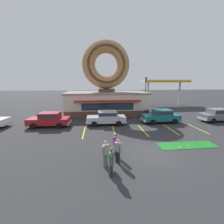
{
  "coord_description": "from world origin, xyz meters",
  "views": [
    {
      "loc": [
        -3.97,
        -9.31,
        4.92
      ],
      "look_at": [
        -2.48,
        5.0,
        2.0
      ],
      "focal_mm": 24.0,
      "sensor_mm": 36.0,
      "label": 1
    }
  ],
  "objects": [
    {
      "name": "ground_plane",
      "position": [
        0.0,
        0.0,
        0.0
      ],
      "size": [
        160.0,
        160.0,
        0.0
      ],
      "primitive_type": "plane",
      "color": "#2D2D30"
    },
    {
      "name": "mini_donut_far_left",
      "position": [
        2.2,
        0.68,
        0.05
      ],
      "size": [
        0.13,
        0.13,
        0.04
      ],
      "primitive_type": "torus",
      "color": "#E5C666",
      "rests_on": "putting_mat"
    },
    {
      "name": "car_grey",
      "position": [
        11.19,
        7.56,
        0.87
      ],
      "size": [
        4.62,
        2.11,
        1.6
      ],
      "color": "slate",
      "rests_on": "ground"
    },
    {
      "name": "mini_donut_near_left",
      "position": [
        4.67,
        1.47,
        0.05
      ],
      "size": [
        0.13,
        0.13,
        0.04
      ],
      "primitive_type": "torus",
      "color": "#A5724C",
      "rests_on": "putting_mat"
    },
    {
      "name": "parking_stripe_left",
      "position": [
        -2.28,
        5.0,
        0.0
      ],
      "size": [
        0.12,
        3.6,
        0.01
      ],
      "primitive_type": "cube",
      "color": "yellow",
      "rests_on": "ground"
    },
    {
      "name": "putting_flag_pin",
      "position": [
        5.15,
        1.18,
        0.44
      ],
      "size": [
        0.13,
        0.01,
        0.55
      ],
      "color": "silver",
      "rests_on": "putting_mat"
    },
    {
      "name": "parking_stripe_mid_right",
      "position": [
        6.72,
        5.0,
        0.0
      ],
      "size": [
        0.12,
        3.6,
        0.01
      ],
      "primitive_type": "cube",
      "color": "yellow",
      "rests_on": "ground"
    },
    {
      "name": "car_teal",
      "position": [
        3.84,
        7.73,
        0.87
      ],
      "size": [
        4.6,
        2.07,
        1.6
      ],
      "color": "#196066",
      "rests_on": "ground"
    },
    {
      "name": "traffic_light_pole",
      "position": [
        5.29,
        18.42,
        3.71
      ],
      "size": [
        0.28,
        0.47,
        5.8
      ],
      "color": "#595B60",
      "rests_on": "ground"
    },
    {
      "name": "donut_shop_building",
      "position": [
        -2.44,
        13.94,
        3.74
      ],
      "size": [
        12.3,
        6.75,
        10.96
      ],
      "color": "brown",
      "rests_on": "ground"
    },
    {
      "name": "mini_donut_mid_centre",
      "position": [
        1.64,
        1.45,
        0.05
      ],
      "size": [
        0.13,
        0.13,
        0.04
      ],
      "primitive_type": "torus",
      "color": "#D8667F",
      "rests_on": "putting_mat"
    },
    {
      "name": "pedestrian_clipboard_woman",
      "position": [
        -2.74,
        -0.08,
        0.87
      ],
      "size": [
        0.38,
        0.55,
        1.58
      ],
      "color": "#474C66",
      "rests_on": "ground"
    },
    {
      "name": "pedestrian_leather_jacket_man",
      "position": [
        -2.75,
        -0.92,
        0.86
      ],
      "size": [
        0.41,
        0.51,
        1.56
      ],
      "color": "#232328",
      "rests_on": "ground"
    },
    {
      "name": "trash_bin",
      "position": [
        3.12,
        10.75,
        0.5
      ],
      "size": [
        0.57,
        0.57,
        0.97
      ],
      "color": "#232833",
      "rests_on": "ground"
    },
    {
      "name": "pedestrian_blue_sweater_man",
      "position": [
        -3.26,
        -2.18,
        0.86
      ],
      "size": [
        0.28,
        0.59,
        1.57
      ],
      "color": "#232328",
      "rests_on": "ground"
    },
    {
      "name": "golf_ball",
      "position": [
        1.74,
        0.84,
        0.05
      ],
      "size": [
        0.04,
        0.04,
        0.04
      ],
      "primitive_type": "sphere",
      "color": "white",
      "rests_on": "putting_mat"
    },
    {
      "name": "parking_stripe_far_left",
      "position": [
        -5.28,
        5.0,
        0.0
      ],
      "size": [
        0.12,
        3.6,
        0.01
      ],
      "primitive_type": "cube",
      "color": "yellow",
      "rests_on": "ground"
    },
    {
      "name": "mini_donut_near_right",
      "position": [
        1.19,
        0.88,
        0.05
      ],
      "size": [
        0.13,
        0.13,
        0.04
      ],
      "primitive_type": "torus",
      "color": "#A5724C",
      "rests_on": "putting_mat"
    },
    {
      "name": "car_silver",
      "position": [
        -2.85,
        7.55,
        0.87
      ],
      "size": [
        4.59,
        2.04,
        1.6
      ],
      "color": "#B2B5BA",
      "rests_on": "ground"
    },
    {
      "name": "parking_stripe_mid_left",
      "position": [
        0.72,
        5.0,
        0.0
      ],
      "size": [
        0.12,
        3.6,
        0.01
      ],
      "primitive_type": "cube",
      "color": "yellow",
      "rests_on": "ground"
    },
    {
      "name": "mini_donut_mid_left",
      "position": [
        1.71,
        0.89,
        0.05
      ],
      "size": [
        0.13,
        0.13,
        0.04
      ],
      "primitive_type": "torus",
      "color": "#A5724C",
      "rests_on": "putting_mat"
    },
    {
      "name": "car_red",
      "position": [
        -9.21,
        7.37,
        0.87
      ],
      "size": [
        4.63,
        2.13,
        1.6
      ],
      "color": "maroon",
      "rests_on": "ground"
    },
    {
      "name": "mini_donut_far_centre",
      "position": [
        3.03,
        0.83,
        0.05
      ],
      "size": [
        0.13,
        0.13,
        0.04
      ],
      "primitive_type": "torus",
      "color": "#E5C666",
      "rests_on": "putting_mat"
    },
    {
      "name": "mini_donut_mid_right",
      "position": [
        4.14,
        1.48,
        0.05
      ],
      "size": [
        0.13,
        0.13,
        0.04
      ],
      "primitive_type": "torus",
      "color": "#A5724C",
      "rests_on": "putting_mat"
    },
    {
      "name": "gas_station_canopy",
      "position": [
        10.32,
        21.38,
        4.86
      ],
      "size": [
        9.0,
        4.46,
        5.3
      ],
      "color": "silver",
      "rests_on": "ground"
    },
    {
      "name": "pedestrian_hooded_kid",
      "position": [
        -3.51,
        -1.24,
        0.88
      ],
      "size": [
        0.43,
        0.48,
        1.6
      ],
      "color": "slate",
      "rests_on": "ground"
    },
    {
      "name": "putting_mat",
      "position": [
        3.07,
        1.04,
        0.01
      ],
      "size": [
        4.58,
        1.32,
        0.03
      ],
      "primitive_type": "cube",
      "color": "#197523",
      "rests_on": "ground"
    },
    {
      "name": "parking_stripe_centre",
      "position": [
        3.72,
        5.0,
        0.0
      ],
      "size": [
        0.12,
        3.6,
        0.01
      ],
      "primitive_type": "cube",
      "color": "yellow",
      "rests_on": "ground"
    }
  ]
}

